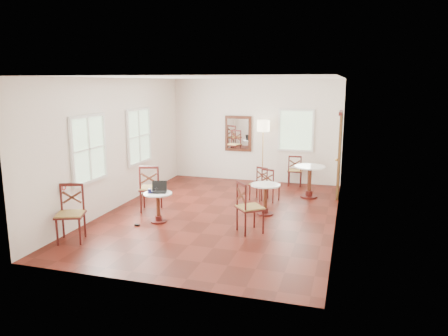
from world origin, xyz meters
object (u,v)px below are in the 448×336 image
Objects in this scene: chair_mid_a at (270,185)px; floor_lamp at (263,130)px; cafe_table_back at (309,178)px; water_glass at (156,190)px; power_adapter at (137,225)px; cafe_table_mid at (265,196)px; cafe_table_near at (158,204)px; chair_near_b at (71,213)px; mouse at (159,190)px; laptop at (159,189)px; chair_near_a at (151,188)px; chair_back_a at (295,170)px; chair_back_b at (259,184)px; chair_mid_b at (249,207)px; navy_mug at (150,191)px.

floor_lamp reaches higher than chair_mid_a.
cafe_table_back is 7.69× the size of water_glass.
cafe_table_back reaches higher than power_adapter.
cafe_table_near is at bearing -150.39° from cafe_table_mid.
cafe_table_near is at bearing 31.38° from chair_near_b.
floor_lamp reaches higher than cafe_table_back.
power_adapter is (-0.28, -0.51, -0.64)m from mouse.
mouse is (-0.04, 0.15, 0.26)m from cafe_table_near.
cafe_table_mid is at bearing 113.11° from chair_mid_a.
floor_lamp is 4.93× the size of laptop.
floor_lamp is at bearing 102.73° from cafe_table_mid.
mouse is at bearing 113.83° from chair_near_a.
chair_near_a is 9.80× the size of mouse.
chair_back_b is (-0.67, -1.76, -0.04)m from chair_back_a.
chair_mid_b reaches higher than chair_back_a.
chair_mid_a is 1.03× the size of chair_back_b.
chair_near_a is 1.33× the size of chair_back_b.
cafe_table_mid is 3.15m from floor_lamp.
cafe_table_back is at bearing 58.69° from mouse.
cafe_table_mid is 6.28× the size of mouse.
chair_back_a reaches higher than laptop.
floor_lamp is (-0.56, 4.09, 1.06)m from chair_mid_b.
floor_lamp is at bearing 142.04° from cafe_table_back.
cafe_table_back reaches higher than cafe_table_mid.
chair_mid_a is at bearing -38.88° from chair_mid_b.
chair_near_a is 1.29× the size of chair_mid_a.
cafe_table_mid is 2.34m from laptop.
laptop is at bearing -109.74° from floor_lamp.
laptop reaches higher than water_glass.
water_glass is at bearing -110.31° from floor_lamp.
laptop is at bearing 95.52° from cafe_table_near.
laptop is 0.08m from mouse.
floor_lamp is 4.47m from navy_mug.
chair_back_b is 8.58× the size of power_adapter.
chair_near_a is (-0.51, 0.70, 0.14)m from cafe_table_near.
chair_near_a is (-2.56, -0.47, 0.11)m from cafe_table_mid.
chair_back_b is 2.77m from mouse.
chair_back_a is 7.56× the size of navy_mug.
cafe_table_back is 4.02m from chair_near_a.
chair_mid_a is 0.30m from chair_back_b.
cafe_table_mid is at bearing 41.09° from mouse.
floor_lamp is at bearing 70.75° from cafe_table_near.
navy_mug is at bearing 59.99° from power_adapter.
laptop is at bearing -104.01° from chair_back_b.
chair_back_b is 2.17× the size of laptop.
chair_back_b is (-0.30, 2.38, -0.10)m from chair_mid_b.
chair_back_a is 1.09× the size of chair_back_b.
chair_mid_b is 2.36m from power_adapter.
water_glass is 0.83m from power_adapter.
mouse is 1.16× the size of power_adapter.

